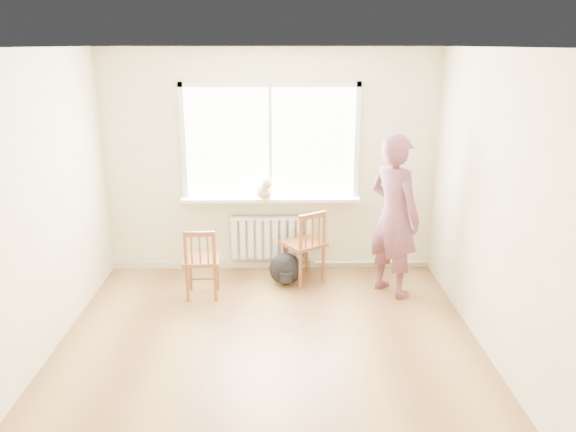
{
  "coord_description": "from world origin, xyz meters",
  "views": [
    {
      "loc": [
        0.11,
        -4.4,
        2.73
      ],
      "look_at": [
        0.19,
        1.2,
        1.0
      ],
      "focal_mm": 35.0,
      "sensor_mm": 36.0,
      "label": 1
    }
  ],
  "objects_px": {
    "chair_left": "(201,263)",
    "backpack": "(286,269)",
    "cat": "(264,189)",
    "chair_right": "(306,247)",
    "person": "(394,216)"
  },
  "relations": [
    {
      "from": "cat",
      "to": "backpack",
      "type": "distance_m",
      "value": 0.98
    },
    {
      "from": "person",
      "to": "backpack",
      "type": "height_order",
      "value": "person"
    },
    {
      "from": "chair_left",
      "to": "chair_right",
      "type": "bearing_deg",
      "value": -163.21
    },
    {
      "from": "chair_right",
      "to": "person",
      "type": "distance_m",
      "value": 1.1
    },
    {
      "from": "chair_left",
      "to": "backpack",
      "type": "distance_m",
      "value": 1.02
    },
    {
      "from": "chair_right",
      "to": "cat",
      "type": "bearing_deg",
      "value": -62.78
    },
    {
      "from": "person",
      "to": "cat",
      "type": "height_order",
      "value": "person"
    },
    {
      "from": "chair_left",
      "to": "cat",
      "type": "xyz_separation_m",
      "value": [
        0.69,
        0.68,
        0.66
      ]
    },
    {
      "from": "person",
      "to": "backpack",
      "type": "relative_size",
      "value": 4.73
    },
    {
      "from": "cat",
      "to": "backpack",
      "type": "relative_size",
      "value": 1.18
    },
    {
      "from": "chair_left",
      "to": "backpack",
      "type": "height_order",
      "value": "chair_left"
    },
    {
      "from": "chair_right",
      "to": "backpack",
      "type": "relative_size",
      "value": 2.31
    },
    {
      "from": "chair_right",
      "to": "cat",
      "type": "height_order",
      "value": "cat"
    },
    {
      "from": "person",
      "to": "cat",
      "type": "relative_size",
      "value": 4.02
    },
    {
      "from": "cat",
      "to": "backpack",
      "type": "height_order",
      "value": "cat"
    }
  ]
}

